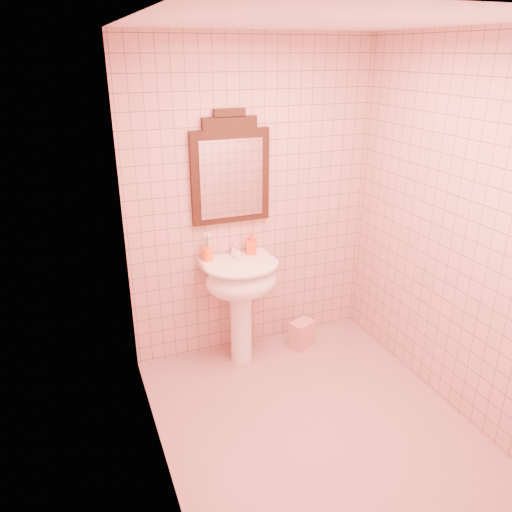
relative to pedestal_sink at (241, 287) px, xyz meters
name	(u,v)px	position (x,y,z in m)	size (l,w,h in m)	color
floor	(310,420)	(0.19, -0.87, -0.66)	(2.20, 2.20, 0.00)	tan
back_wall	(253,204)	(0.19, 0.23, 0.59)	(2.00, 0.02, 2.50)	tan
pedestal_sink	(241,287)	(0.00, 0.00, 0.00)	(0.58, 0.58, 0.86)	white
faucet	(235,250)	(0.00, 0.14, 0.26)	(0.04, 0.16, 0.11)	white
mirror	(230,172)	(0.00, 0.20, 0.86)	(0.61, 0.06, 0.85)	black
toothbrush_cup	(208,254)	(-0.22, 0.14, 0.26)	(0.09, 0.09, 0.20)	orange
soap_dispenser	(252,243)	(0.15, 0.15, 0.29)	(0.08, 0.08, 0.18)	#F34D14
towel	(302,334)	(0.54, -0.01, -0.54)	(0.20, 0.13, 0.24)	#E7AC88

